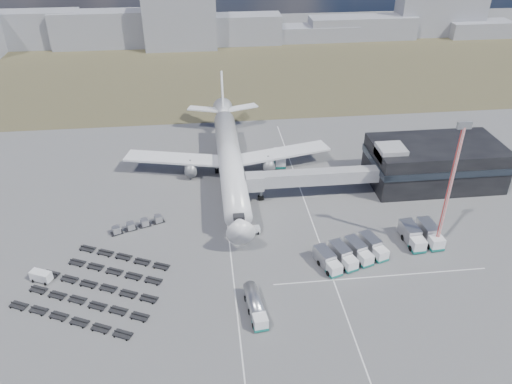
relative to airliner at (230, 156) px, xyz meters
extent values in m
plane|color=#565659|center=(0.00, -32.38, -5.29)|extent=(420.00, 420.00, 0.00)
cube|color=#4A442C|center=(0.00, 77.62, -5.29)|extent=(420.00, 90.00, 0.01)
cube|color=silver|center=(-2.00, -27.38, -5.29)|extent=(0.25, 110.00, 0.01)
cube|color=silver|center=(16.00, -27.38, -5.29)|extent=(0.25, 110.00, 0.01)
cube|color=silver|center=(25.00, -40.38, -5.29)|extent=(40.00, 0.25, 0.01)
cube|color=black|center=(48.00, -8.38, -0.29)|extent=(30.00, 16.00, 10.00)
cube|color=#262D38|center=(48.00, -8.38, 0.91)|extent=(30.40, 16.40, 1.60)
cube|color=#939399|center=(36.00, -10.38, 4.21)|extent=(6.00, 6.00, 3.00)
cube|color=#939399|center=(18.10, -11.88, -0.19)|extent=(29.80, 3.00, 3.00)
cube|color=#939399|center=(4.70, -12.38, -0.19)|extent=(4.00, 3.60, 3.40)
cylinder|color=slate|center=(6.20, -11.88, -2.74)|extent=(0.70, 0.70, 5.10)
cylinder|color=black|center=(6.20, -11.88, -4.84)|extent=(1.40, 0.90, 1.40)
cylinder|color=white|center=(0.00, -2.38, 0.01)|extent=(5.60, 48.00, 5.60)
cone|color=white|center=(0.00, -28.88, 0.01)|extent=(5.60, 5.00, 5.60)
cone|color=white|center=(0.00, 25.62, 0.81)|extent=(5.60, 8.00, 5.60)
cube|color=black|center=(0.00, -26.88, 0.81)|extent=(2.20, 2.00, 0.80)
cube|color=white|center=(-13.00, 2.62, -1.19)|extent=(25.59, 11.38, 0.50)
cube|color=white|center=(13.00, 2.62, -1.19)|extent=(25.59, 11.38, 0.50)
cylinder|color=slate|center=(-9.50, 0.62, -2.89)|extent=(3.00, 5.00, 3.00)
cylinder|color=slate|center=(9.50, 0.62, -2.89)|extent=(3.00, 5.00, 3.00)
cube|color=white|center=(-5.50, 27.62, 1.21)|extent=(9.49, 5.63, 0.35)
cube|color=white|center=(5.50, 27.62, 1.21)|extent=(9.49, 5.63, 0.35)
cube|color=white|center=(0.00, 28.62, 6.51)|extent=(0.50, 9.06, 11.45)
cylinder|color=slate|center=(0.00, -23.38, -4.04)|extent=(0.50, 0.50, 2.50)
cylinder|color=slate|center=(-3.20, 1.62, -4.04)|extent=(0.60, 0.60, 2.50)
cylinder|color=slate|center=(3.20, 1.62, -4.04)|extent=(0.60, 0.60, 2.50)
cylinder|color=black|center=(0.00, -23.38, -4.79)|extent=(0.50, 1.20, 1.20)
cube|color=gray|center=(-84.39, 123.43, 2.40)|extent=(54.51, 12.00, 15.39)
cube|color=gray|center=(-42.01, 120.83, 2.32)|extent=(53.16, 12.00, 15.22)
cube|color=gray|center=(-13.21, 114.43, 7.62)|extent=(30.50, 12.00, 25.83)
cube|color=gray|center=(15.06, 119.61, 0.99)|extent=(31.61, 12.00, 12.57)
cube|color=gray|center=(42.31, 121.04, -1.94)|extent=(48.97, 12.00, 6.70)
cube|color=gray|center=(69.41, 121.37, -0.28)|extent=(49.01, 12.00, 10.03)
cube|color=gray|center=(107.48, 124.41, 6.49)|extent=(40.74, 12.00, 23.56)
cube|color=gray|center=(125.44, 119.21, -1.77)|extent=(29.49, 12.00, 7.04)
cube|color=white|center=(1.43, -50.25, -3.92)|extent=(2.50, 2.50, 2.17)
cube|color=#12685F|center=(1.43, -50.25, -4.77)|extent=(2.60, 2.60, 0.47)
cylinder|color=#B7B7BC|center=(0.93, -45.65, -3.50)|extent=(3.12, 7.30, 2.36)
cube|color=slate|center=(0.93, -45.65, -4.58)|extent=(3.02, 7.29, 0.33)
cylinder|color=black|center=(1.08, -47.06, -4.82)|extent=(2.55, 1.30, 1.04)
cube|color=white|center=(3.02, -24.38, -4.62)|extent=(2.99, 1.79, 1.35)
cube|color=white|center=(-36.45, -34.63, -4.26)|extent=(4.14, 3.10, 2.06)
cube|color=white|center=(13.02, 4.62, -3.62)|extent=(2.86, 6.39, 2.92)
cube|color=#12685F|center=(13.02, 4.62, -4.82)|extent=(2.97, 6.50, 0.47)
cube|color=white|center=(16.44, -38.92, -3.97)|extent=(2.91, 2.84, 2.23)
cube|color=#12685F|center=(16.44, -38.92, -4.84)|extent=(3.03, 2.97, 0.46)
cube|color=#B7B7BC|center=(15.34, -35.55, -3.57)|extent=(3.76, 5.19, 2.63)
cube|color=white|center=(19.71, -37.85, -3.97)|extent=(2.91, 2.84, 2.23)
cube|color=#12685F|center=(19.71, -37.85, -4.84)|extent=(3.03, 2.97, 0.46)
cube|color=#B7B7BC|center=(18.62, -34.48, -3.57)|extent=(3.76, 5.19, 2.63)
cube|color=white|center=(22.99, -36.78, -3.97)|extent=(2.91, 2.84, 2.23)
cube|color=#12685F|center=(22.99, -36.78, -4.84)|extent=(3.03, 2.97, 0.46)
cube|color=#B7B7BC|center=(21.89, -33.41, -3.57)|extent=(3.76, 5.19, 2.63)
cube|color=white|center=(26.27, -35.72, -3.97)|extent=(2.91, 2.84, 2.23)
cube|color=#12685F|center=(26.27, -35.72, -4.84)|extent=(3.03, 2.97, 0.46)
cube|color=#B7B7BC|center=(25.17, -32.34, -3.57)|extent=(3.76, 5.19, 2.63)
cube|color=white|center=(34.31, -33.89, -3.83)|extent=(2.74, 2.63, 2.48)
cube|color=#12685F|center=(34.31, -33.89, -4.79)|extent=(2.86, 2.75, 0.51)
cube|color=#B7B7BC|center=(34.06, -29.95, -3.38)|extent=(3.02, 5.34, 2.93)
cube|color=white|center=(38.13, -33.65, -3.83)|extent=(2.74, 2.63, 2.48)
cube|color=#12685F|center=(38.13, -33.65, -4.79)|extent=(2.86, 2.75, 0.51)
cube|color=#B7B7BC|center=(37.88, -29.72, -3.38)|extent=(3.02, 5.34, 2.93)
cube|color=black|center=(-24.75, -21.62, -5.01)|extent=(2.77, 2.23, 0.17)
cube|color=#B7B7BC|center=(-24.75, -21.62, -4.23)|extent=(1.91, 1.91, 1.38)
cube|color=black|center=(-21.99, -20.57, -5.01)|extent=(2.77, 2.23, 0.17)
cube|color=#B7B7BC|center=(-21.99, -20.57, -4.23)|extent=(1.91, 1.91, 1.38)
cube|color=black|center=(-19.23, -19.53, -5.01)|extent=(2.77, 2.23, 0.17)
cube|color=#B7B7BC|center=(-19.23, -19.53, -4.23)|extent=(1.91, 1.91, 1.38)
cube|color=black|center=(-16.46, -18.48, -5.01)|extent=(2.77, 2.23, 0.17)
cube|color=#B7B7BC|center=(-16.46, -18.48, -4.23)|extent=(1.91, 1.91, 1.38)
cube|color=black|center=(-29.60, -45.13, -4.93)|extent=(22.60, 11.53, 0.73)
cube|color=black|center=(-27.82, -41.28, -4.93)|extent=(22.60, 11.53, 0.73)
cube|color=black|center=(-26.05, -37.44, -4.93)|extent=(22.60, 11.53, 0.73)
cube|color=black|center=(-24.27, -33.60, -4.93)|extent=(18.94, 9.84, 0.73)
cube|color=black|center=(-22.49, -29.75, -4.93)|extent=(18.94, 9.84, 0.73)
cylinder|color=red|center=(38.44, -33.23, 7.66)|extent=(0.73, 0.73, 25.90)
cube|color=slate|center=(38.44, -33.23, 20.91)|extent=(2.50, 0.69, 1.24)
cube|color=#565659|center=(38.44, -33.23, -5.14)|extent=(2.07, 2.07, 0.31)
camera|label=1|loc=(-5.66, -106.91, 55.82)|focal=35.00mm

